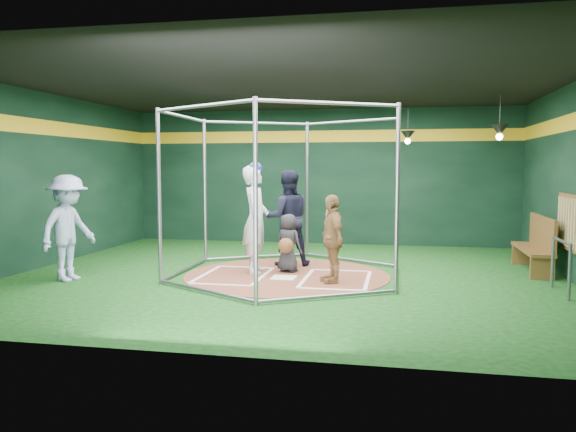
% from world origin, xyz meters
% --- Properties ---
extents(room_shell, '(10.10, 9.10, 3.53)m').
position_xyz_m(room_shell, '(0.00, 0.01, 1.75)').
color(room_shell, '#0C360D').
rests_on(room_shell, ground).
extents(clay_disc, '(3.80, 3.80, 0.01)m').
position_xyz_m(clay_disc, '(0.00, 0.00, 0.01)').
color(clay_disc, brown).
rests_on(clay_disc, ground).
extents(home_plate, '(0.43, 0.43, 0.01)m').
position_xyz_m(home_plate, '(0.00, -0.30, 0.02)').
color(home_plate, white).
rests_on(home_plate, clay_disc).
extents(batter_box_left, '(1.17, 1.77, 0.01)m').
position_xyz_m(batter_box_left, '(-0.95, -0.25, 0.02)').
color(batter_box_left, white).
rests_on(batter_box_left, clay_disc).
extents(batter_box_right, '(1.17, 1.77, 0.01)m').
position_xyz_m(batter_box_right, '(0.95, -0.25, 0.02)').
color(batter_box_right, white).
rests_on(batter_box_right, clay_disc).
extents(batting_cage, '(4.05, 4.67, 3.00)m').
position_xyz_m(batting_cage, '(-0.00, -0.00, 1.50)').
color(batting_cage, gray).
rests_on(batting_cage, ground).
extents(bat_rack, '(0.07, 1.25, 0.98)m').
position_xyz_m(bat_rack, '(4.93, 0.40, 1.05)').
color(bat_rack, brown).
rests_on(bat_rack, room_shell).
extents(pendant_lamp_near, '(0.34, 0.34, 0.90)m').
position_xyz_m(pendant_lamp_near, '(2.20, 3.60, 2.74)').
color(pendant_lamp_near, black).
rests_on(pendant_lamp_near, room_shell).
extents(pendant_lamp_far, '(0.34, 0.34, 0.90)m').
position_xyz_m(pendant_lamp_far, '(4.00, 2.00, 2.74)').
color(pendant_lamp_far, black).
rests_on(pendant_lamp_far, room_shell).
extents(batter_figure, '(0.56, 0.79, 2.09)m').
position_xyz_m(batter_figure, '(-0.63, 0.14, 1.05)').
color(batter_figure, silver).
rests_on(batter_figure, clay_disc).
extents(visitor_leopard, '(0.71, 0.97, 1.53)m').
position_xyz_m(visitor_leopard, '(0.89, -0.49, 0.77)').
color(visitor_leopard, tan).
rests_on(visitor_leopard, clay_disc).
extents(catcher_figure, '(0.63, 0.65, 1.11)m').
position_xyz_m(catcher_figure, '(-0.03, 0.29, 0.56)').
color(catcher_figure, black).
rests_on(catcher_figure, clay_disc).
extents(umpire, '(1.11, 0.97, 1.93)m').
position_xyz_m(umpire, '(-0.19, 1.02, 0.98)').
color(umpire, black).
rests_on(umpire, clay_disc).
extents(bystander_blue, '(0.91, 1.32, 1.87)m').
position_xyz_m(bystander_blue, '(-3.70, -1.19, 0.94)').
color(bystander_blue, '#A1B0D5').
rests_on(bystander_blue, ground).
extents(dugout_bench, '(0.43, 1.85, 1.08)m').
position_xyz_m(dugout_bench, '(4.63, 1.31, 0.55)').
color(dugout_bench, brown).
rests_on(dugout_bench, ground).
extents(steel_railing, '(0.05, 1.01, 0.87)m').
position_xyz_m(steel_railing, '(4.55, -0.64, 0.58)').
color(steel_railing, gray).
rests_on(steel_railing, ground).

